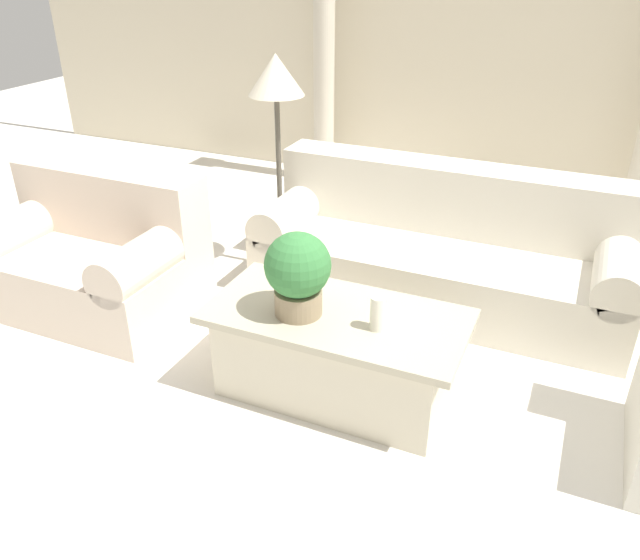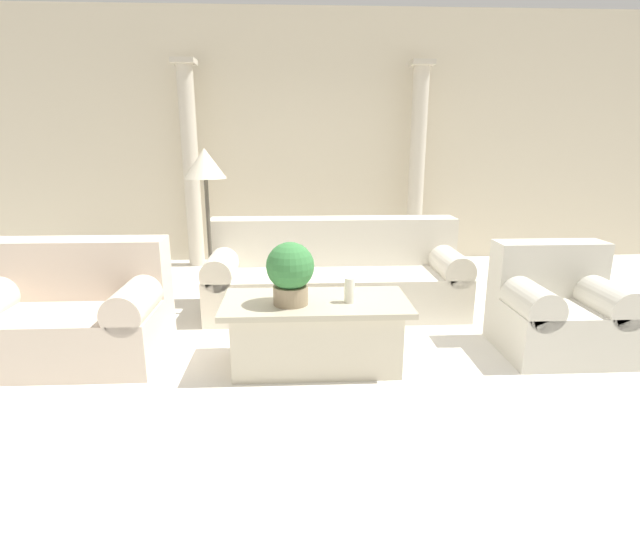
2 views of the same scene
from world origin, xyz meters
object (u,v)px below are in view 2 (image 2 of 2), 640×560
at_px(coffee_table, 316,332).
at_px(armchair, 557,308).
at_px(loveseat, 72,311).
at_px(potted_plant, 290,271).
at_px(sofa_long, 335,275).
at_px(floor_lamp, 205,172).

relative_size(coffee_table, armchair, 1.53).
relative_size(loveseat, potted_plant, 3.08).
bearing_deg(sofa_long, potted_plant, -107.20).
distance_m(sofa_long, loveseat, 2.29).
height_order(potted_plant, floor_lamp, floor_lamp).
bearing_deg(floor_lamp, sofa_long, 3.74).
distance_m(potted_plant, floor_lamp, 1.58).
relative_size(sofa_long, coffee_table, 1.82).
distance_m(coffee_table, floor_lamp, 1.85).
xyz_separation_m(loveseat, coffee_table, (1.83, -0.27, -0.10)).
relative_size(potted_plant, armchair, 0.50).
height_order(loveseat, coffee_table, loveseat).
bearing_deg(floor_lamp, armchair, -19.79).
bearing_deg(coffee_table, sofa_long, 79.31).
relative_size(sofa_long, floor_lamp, 1.57).
bearing_deg(potted_plant, floor_lamp, 120.71).
relative_size(sofa_long, loveseat, 1.79).
distance_m(loveseat, potted_plant, 1.73).
xyz_separation_m(potted_plant, floor_lamp, (-0.75, 1.27, 0.59)).
relative_size(coffee_table, floor_lamp, 0.87).
xyz_separation_m(sofa_long, armchair, (1.63, -1.08, 0.01)).
bearing_deg(coffee_table, potted_plant, -156.15).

